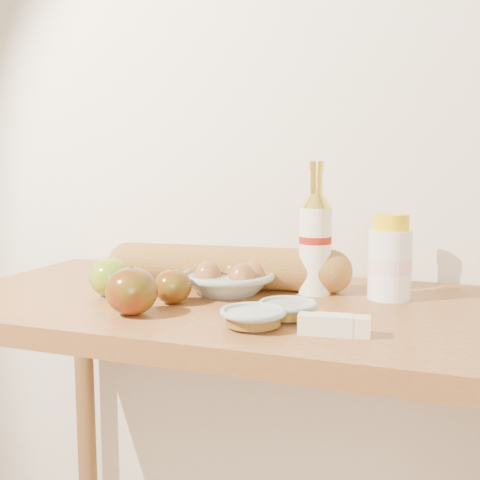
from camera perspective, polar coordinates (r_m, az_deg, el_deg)
name	(u,v)px	position (r m, az deg, el deg)	size (l,w,h in m)	color
back_wall	(292,103)	(1.46, 5.00, 12.77)	(3.50, 0.02, 2.60)	white
table	(245,361)	(1.20, 0.50, -11.42)	(1.20, 0.60, 0.90)	#A86A36
bourbon_bottle	(315,241)	(1.21, 7.15, -0.06)	(0.08, 0.08, 0.27)	white
cream_bottle	(390,260)	(1.20, 14.03, -1.83)	(0.11, 0.11, 0.17)	white
egg_bowl	(228,280)	(1.22, -1.10, -3.79)	(0.20, 0.20, 0.07)	#93A19C
baguette	(225,267)	(1.27, -1.39, -2.55)	(0.54, 0.14, 0.09)	#AA7734
apple_yellowgreen	(110,277)	(1.22, -12.21, -3.44)	(0.11, 0.11, 0.08)	#9C971F
apple_redgreen_front	(132,291)	(1.06, -10.22, -4.78)	(0.12, 0.12, 0.08)	maroon
apple_redgreen_right	(173,286)	(1.13, -6.41, -4.38)	(0.08, 0.08, 0.07)	maroon
sugar_bowl	(253,318)	(0.97, 1.24, -7.36)	(0.14, 0.14, 0.03)	#94A29E
syrup_bowl	(288,309)	(1.03, 4.56, -6.58)	(0.14, 0.14, 0.03)	#909D99
butter_stick	(334,325)	(0.94, 8.90, -7.97)	(0.11, 0.05, 0.03)	beige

